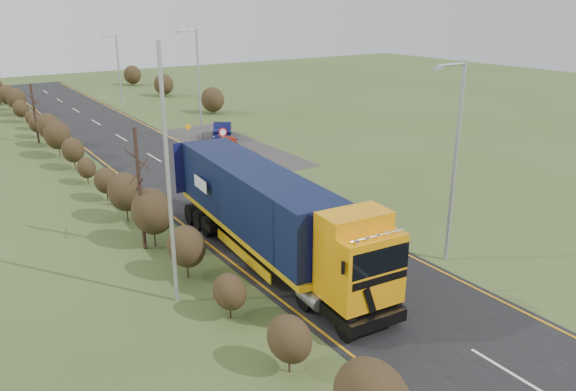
% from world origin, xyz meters
% --- Properties ---
extents(ground, '(160.00, 160.00, 0.00)m').
position_xyz_m(ground, '(0.00, 0.00, 0.00)').
color(ground, '#3B4E21').
rests_on(ground, ground).
extents(road, '(8.00, 120.00, 0.02)m').
position_xyz_m(road, '(0.00, 10.00, 0.01)').
color(road, black).
rests_on(road, ground).
extents(layby, '(6.00, 18.00, 0.02)m').
position_xyz_m(layby, '(6.50, 20.00, 0.01)').
color(layby, '#312E2C').
rests_on(layby, ground).
extents(lane_markings, '(7.52, 116.00, 0.01)m').
position_xyz_m(lane_markings, '(0.00, 9.69, 0.03)').
color(lane_markings, '#C48312').
rests_on(lane_markings, road).
extents(hedgerow, '(2.24, 102.04, 6.05)m').
position_xyz_m(hedgerow, '(-6.00, 7.89, 1.62)').
color(hedgerow, black).
rests_on(hedgerow, ground).
extents(lorry, '(3.55, 15.73, 4.34)m').
position_xyz_m(lorry, '(-2.18, -0.55, 2.46)').
color(lorry, black).
rests_on(lorry, ground).
extents(car_red_hatchback, '(3.25, 4.74, 1.50)m').
position_xyz_m(car_red_hatchback, '(5.40, 18.06, 0.75)').
color(car_red_hatchback, '#941D07').
rests_on(car_red_hatchback, ground).
extents(car_blue_sedan, '(3.47, 4.62, 1.46)m').
position_xyz_m(car_blue_sedan, '(7.59, 23.12, 0.73)').
color(car_blue_sedan, '#090B35').
rests_on(car_blue_sedan, ground).
extents(streetlight_near, '(1.95, 0.18, 9.18)m').
position_xyz_m(streetlight_near, '(4.74, -4.98, 5.06)').
color(streetlight_near, '#9EA0A3').
rests_on(streetlight_near, ground).
extents(streetlight_mid, '(2.00, 0.19, 9.40)m').
position_xyz_m(streetlight_mid, '(5.68, 23.70, 5.19)').
color(streetlight_mid, '#9EA0A3').
rests_on(streetlight_mid, ground).
extents(streetlight_far, '(1.71, 0.18, 7.99)m').
position_xyz_m(streetlight_far, '(5.24, 44.28, 4.37)').
color(streetlight_far, '#9EA0A3').
rests_on(streetlight_far, ground).
extents(left_pole, '(0.16, 0.16, 10.21)m').
position_xyz_m(left_pole, '(-7.20, -1.62, 5.10)').
color(left_pole, '#9EA0A3').
rests_on(left_pole, ground).
extents(speed_sign, '(0.68, 0.10, 2.47)m').
position_xyz_m(speed_sign, '(4.30, 16.59, 1.74)').
color(speed_sign, '#9EA0A3').
rests_on(speed_sign, ground).
extents(warning_board, '(0.63, 0.11, 1.66)m').
position_xyz_m(warning_board, '(4.37, 23.20, 0.99)').
color(warning_board, '#9EA0A3').
rests_on(warning_board, ground).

